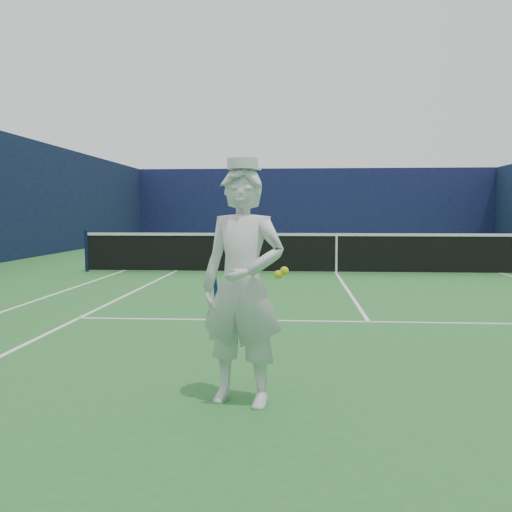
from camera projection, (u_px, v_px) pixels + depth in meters
The scene contains 5 objects.
ground at pixel (336, 273), 14.26m from camera, with size 80.00×80.00×0.00m, color #286A2C.
court_markings at pixel (336, 273), 14.26m from camera, with size 11.03×23.83×0.01m.
windscreen_fence at pixel (337, 193), 14.11m from camera, with size 20.12×36.12×4.00m.
tennis_net at pixel (336, 251), 14.22m from camera, with size 12.88×0.09×1.07m.
tennis_player at pixel (243, 286), 4.48m from camera, with size 0.78×0.67×1.93m.
Camera 1 is at (-1.01, -14.30, 1.52)m, focal length 40.00 mm.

